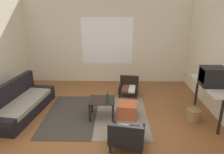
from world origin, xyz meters
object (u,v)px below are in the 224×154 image
(armchair_striped_foreground, at_px, (127,136))
(crt_television, at_px, (213,77))
(armchair_by_window, at_px, (129,87))
(glass_bottle, at_px, (107,98))
(console_shelf, at_px, (209,89))
(clay_vase, at_px, (205,74))
(coffee_table, at_px, (102,103))
(ottoman_orange, at_px, (127,110))
(couch, at_px, (20,104))
(wicker_basket, at_px, (193,115))

(armchair_striped_foreground, relative_size, crt_television, 1.48)
(armchair_by_window, distance_m, glass_bottle, 1.58)
(console_shelf, bearing_deg, clay_vase, 90.00)
(coffee_table, height_order, armchair_striped_foreground, armchair_striped_foreground)
(armchair_striped_foreground, bearing_deg, coffee_table, 115.28)
(coffee_table, distance_m, armchair_striped_foreground, 1.21)
(armchair_striped_foreground, height_order, ottoman_orange, armchair_striped_foreground)
(armchair_striped_foreground, xyz_separation_m, glass_bottle, (-0.38, 0.98, 0.28))
(couch, xyz_separation_m, coffee_table, (1.95, -0.15, 0.12))
(crt_television, height_order, clay_vase, crt_television)
(couch, relative_size, clay_vase, 5.96)
(armchair_by_window, height_order, console_shelf, console_shelf)
(wicker_basket, bearing_deg, console_shelf, 23.65)
(console_shelf, xyz_separation_m, wicker_basket, (-0.34, -0.15, -0.58))
(armchair_striped_foreground, bearing_deg, ottoman_orange, 86.54)
(ottoman_orange, bearing_deg, wicker_basket, -5.66)
(armchair_by_window, bearing_deg, armchair_striped_foreground, -94.22)
(armchair_by_window, bearing_deg, crt_television, -38.77)
(coffee_table, height_order, clay_vase, clay_vase)
(armchair_striped_foreground, distance_m, glass_bottle, 1.09)
(couch, relative_size, armchair_by_window, 3.25)
(coffee_table, relative_size, ottoman_orange, 1.36)
(console_shelf, distance_m, crt_television, 0.31)
(armchair_by_window, height_order, crt_television, crt_television)
(crt_television, height_order, wicker_basket, crt_television)
(couch, bearing_deg, ottoman_orange, -2.76)
(console_shelf, relative_size, crt_television, 2.93)
(coffee_table, height_order, wicker_basket, coffee_table)
(ottoman_orange, xyz_separation_m, console_shelf, (1.80, 0.00, 0.55))
(glass_bottle, bearing_deg, clay_vase, 12.57)
(console_shelf, xyz_separation_m, crt_television, (-0.00, -0.07, 0.30))
(couch, relative_size, console_shelf, 1.43)
(ottoman_orange, relative_size, console_shelf, 0.30)
(armchair_by_window, distance_m, armchair_striped_foreground, 2.42)
(coffee_table, relative_size, glass_bottle, 2.42)
(armchair_striped_foreground, bearing_deg, glass_bottle, 111.45)
(armchair_by_window, relative_size, glass_bottle, 2.58)
(couch, bearing_deg, console_shelf, -1.57)
(coffee_table, height_order, glass_bottle, glass_bottle)
(clay_vase, height_order, wicker_basket, clay_vase)
(armchair_by_window, bearing_deg, glass_bottle, -111.39)
(coffee_table, xyz_separation_m, glass_bottle, (0.13, -0.12, 0.19))
(ottoman_orange, relative_size, wicker_basket, 1.46)
(couch, bearing_deg, armchair_striped_foreground, -26.85)
(console_shelf, distance_m, wicker_basket, 0.69)
(console_shelf, distance_m, clay_vase, 0.42)
(ottoman_orange, distance_m, wicker_basket, 1.47)
(coffee_table, relative_size, armchair_by_window, 0.94)
(armchair_striped_foreground, height_order, wicker_basket, armchair_striped_foreground)
(console_shelf, relative_size, glass_bottle, 5.87)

